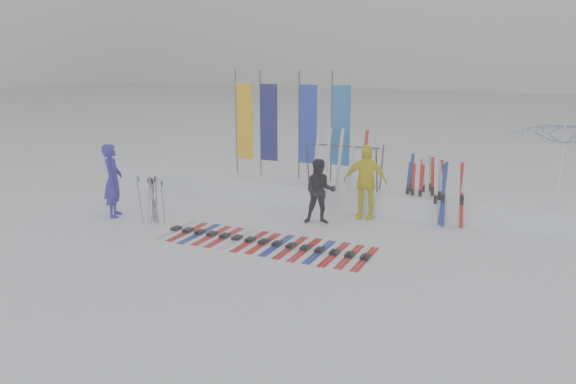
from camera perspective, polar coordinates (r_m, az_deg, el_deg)
The scene contains 11 objects.
ground at distance 12.61m, azimuth -3.88°, elevation -5.91°, with size 120.00×120.00×0.00m, color white.
snow_bank at distance 16.54m, azimuth 3.71°, elevation -0.04°, with size 14.00×1.60×0.60m, color white.
person_blue at distance 15.64m, azimuth -17.36°, elevation 1.12°, with size 0.72×0.47×1.97m, color #221B9E.
person_black at distance 14.35m, azimuth 3.26°, elevation 0.04°, with size 0.82×0.64×1.68m, color black.
person_yellow at distance 14.92m, azimuth 7.84°, elevation 1.03°, with size 1.15×0.48×1.96m, color #FAED10.
tent_canopy at distance 16.07m, azimuth 25.90°, elevation 1.91°, with size 2.88×2.93×2.64m, color white.
ski_row at distance 13.00m, azimuth -2.50°, elevation -5.11°, with size 5.05×1.68×0.07m.
pole_cluster at distance 14.85m, azimuth -13.57°, elevation -0.81°, with size 0.73×0.33×1.25m.
feather_flags at distance 16.79m, azimuth 0.07°, elevation 6.95°, with size 3.63×0.24×3.20m.
ski_rack at distance 15.70m, azimuth 5.75°, elevation 3.22°, with size 2.04×0.80×1.23m.
upright_skis at distance 15.15m, azimuth 14.50°, elevation 0.15°, with size 1.57×1.16×1.67m.
Camera 1 is at (5.72, -10.41, 4.24)m, focal length 35.00 mm.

